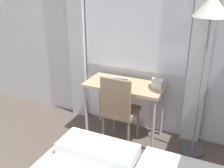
{
  "coord_description": "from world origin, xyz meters",
  "views": [
    {
      "loc": [
        1.25,
        0.21,
        2.03
      ],
      "look_at": [
        0.13,
        2.67,
        0.9
      ],
      "focal_mm": 42.0,
      "sensor_mm": 36.0,
      "label": 1
    }
  ],
  "objects_px": {
    "telephone": "(158,83)",
    "book": "(117,82)",
    "standing_lamp": "(210,21)",
    "desk": "(124,90)",
    "desk_chair": "(119,107)"
  },
  "relations": [
    {
      "from": "standing_lamp",
      "to": "telephone",
      "type": "distance_m",
      "value": 0.96
    },
    {
      "from": "book",
      "to": "telephone",
      "type": "bearing_deg",
      "value": 10.37
    },
    {
      "from": "book",
      "to": "desk",
      "type": "bearing_deg",
      "value": 3.53
    },
    {
      "from": "telephone",
      "to": "book",
      "type": "height_order",
      "value": "telephone"
    },
    {
      "from": "desk_chair",
      "to": "telephone",
      "type": "distance_m",
      "value": 0.56
    },
    {
      "from": "desk_chair",
      "to": "standing_lamp",
      "type": "bearing_deg",
      "value": 13.78
    },
    {
      "from": "desk",
      "to": "desk_chair",
      "type": "xyz_separation_m",
      "value": [
        0.02,
        -0.22,
        -0.15
      ]
    },
    {
      "from": "desk",
      "to": "book",
      "type": "relative_size",
      "value": 3.7
    },
    {
      "from": "standing_lamp",
      "to": "telephone",
      "type": "bearing_deg",
      "value": 170.06
    },
    {
      "from": "desk",
      "to": "desk_chair",
      "type": "relative_size",
      "value": 1.07
    },
    {
      "from": "desk_chair",
      "to": "standing_lamp",
      "type": "relative_size",
      "value": 0.5
    },
    {
      "from": "desk",
      "to": "book",
      "type": "distance_m",
      "value": 0.13
    },
    {
      "from": "book",
      "to": "standing_lamp",
      "type": "bearing_deg",
      "value": 0.09
    },
    {
      "from": "desk",
      "to": "telephone",
      "type": "relative_size",
      "value": 5.94
    },
    {
      "from": "telephone",
      "to": "book",
      "type": "relative_size",
      "value": 0.62
    }
  ]
}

